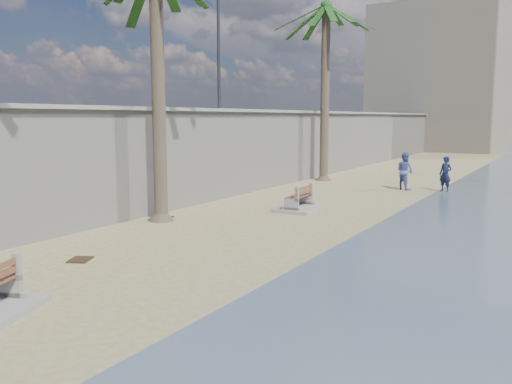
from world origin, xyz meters
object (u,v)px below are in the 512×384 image
at_px(palm_back, 326,10).
at_px(person_a, 446,172).
at_px(person_b, 405,169).
at_px(bench_far, 299,200).

height_order(palm_back, person_a, palm_back).
bearing_deg(person_b, bench_far, 107.65).
distance_m(person_a, person_b, 1.75).
bearing_deg(bench_far, person_a, 64.82).
relative_size(bench_far, palm_back, 0.21).
bearing_deg(person_a, person_b, -153.34).
relative_size(bench_far, person_b, 1.10).
distance_m(bench_far, person_b, 7.56).
bearing_deg(person_b, person_a, -142.78).
bearing_deg(person_a, bench_far, -94.40).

